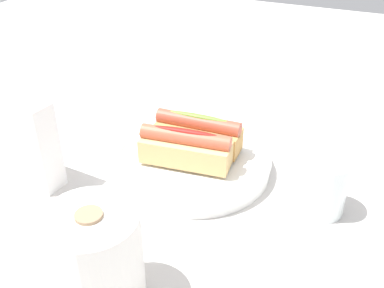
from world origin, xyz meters
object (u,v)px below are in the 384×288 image
(hotdog_front, at_px, (198,133))
(paper_towel_roll, at_px, (96,260))
(hotdog_back, at_px, (186,148))
(water_glass, at_px, (324,188))
(napkin_box, at_px, (26,143))
(serving_bowl, at_px, (192,161))

(hotdog_front, bearing_deg, paper_towel_roll, 92.61)
(hotdog_back, relative_size, water_glass, 1.72)
(napkin_box, bearing_deg, water_glass, -160.72)
(serving_bowl, distance_m, hotdog_front, 0.05)
(hotdog_front, bearing_deg, napkin_box, 36.39)
(hotdog_front, relative_size, hotdog_back, 0.98)
(hotdog_front, xyz_separation_m, hotdog_back, (-0.00, 0.05, 0.00))
(serving_bowl, bearing_deg, hotdog_front, -88.24)
(serving_bowl, distance_m, napkin_box, 0.28)
(hotdog_front, xyz_separation_m, water_glass, (-0.23, 0.05, -0.02))
(serving_bowl, bearing_deg, napkin_box, 31.58)
(hotdog_front, distance_m, water_glass, 0.23)
(napkin_box, bearing_deg, serving_bowl, -144.25)
(hotdog_back, bearing_deg, napkin_box, 26.26)
(hotdog_front, relative_size, paper_towel_roll, 1.14)
(paper_towel_roll, bearing_deg, hotdog_back, -87.22)
(napkin_box, bearing_deg, paper_towel_roll, 151.36)
(serving_bowl, bearing_deg, hotdog_back, 91.76)
(hotdog_front, xyz_separation_m, paper_towel_roll, (-0.01, 0.33, 0.01))
(hotdog_front, height_order, hotdog_back, same)
(serving_bowl, bearing_deg, water_glass, 175.37)
(serving_bowl, relative_size, water_glass, 3.04)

